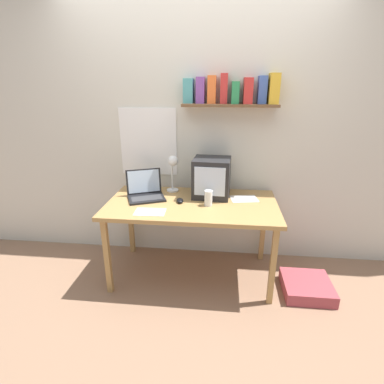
{
  "coord_description": "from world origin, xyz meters",
  "views": [
    {
      "loc": [
        0.26,
        -2.43,
        1.72
      ],
      "look_at": [
        0.0,
        0.0,
        0.83
      ],
      "focal_mm": 28.0,
      "sensor_mm": 36.0,
      "label": 1
    }
  ],
  "objects_px": {
    "floor_cushion": "(307,287)",
    "desk_lamp": "(173,167)",
    "crt_monitor": "(212,178)",
    "corner_desk": "(192,209)",
    "computer_mouse": "(180,201)",
    "laptop": "(145,191)",
    "open_notebook": "(244,199)",
    "juice_glass": "(208,199)",
    "loose_paper_near_monitor": "(150,212)"
  },
  "relations": [
    {
      "from": "corner_desk",
      "to": "loose_paper_near_monitor",
      "type": "xyz_separation_m",
      "value": [
        -0.32,
        -0.24,
        0.06
      ]
    },
    {
      "from": "floor_cushion",
      "to": "computer_mouse",
      "type": "bearing_deg",
      "value": 171.73
    },
    {
      "from": "laptop",
      "to": "loose_paper_near_monitor",
      "type": "distance_m",
      "value": 0.36
    },
    {
      "from": "desk_lamp",
      "to": "crt_monitor",
      "type": "bearing_deg",
      "value": -30.99
    },
    {
      "from": "laptop",
      "to": "desk_lamp",
      "type": "relative_size",
      "value": 1.1
    },
    {
      "from": "computer_mouse",
      "to": "crt_monitor",
      "type": "bearing_deg",
      "value": 35.2
    },
    {
      "from": "open_notebook",
      "to": "floor_cushion",
      "type": "bearing_deg",
      "value": -28.3
    },
    {
      "from": "desk_lamp",
      "to": "open_notebook",
      "type": "bearing_deg",
      "value": -31.02
    },
    {
      "from": "desk_lamp",
      "to": "floor_cushion",
      "type": "bearing_deg",
      "value": -40.22
    },
    {
      "from": "juice_glass",
      "to": "open_notebook",
      "type": "bearing_deg",
      "value": 30.05
    },
    {
      "from": "corner_desk",
      "to": "laptop",
      "type": "xyz_separation_m",
      "value": [
        -0.44,
        0.09,
        0.12
      ]
    },
    {
      "from": "laptop",
      "to": "computer_mouse",
      "type": "xyz_separation_m",
      "value": [
        0.33,
        -0.09,
        -0.05
      ]
    },
    {
      "from": "desk_lamp",
      "to": "floor_cushion",
      "type": "xyz_separation_m",
      "value": [
        1.23,
        -0.41,
        -0.93
      ]
    },
    {
      "from": "juice_glass",
      "to": "desk_lamp",
      "type": "bearing_deg",
      "value": 140.28
    },
    {
      "from": "laptop",
      "to": "loose_paper_near_monitor",
      "type": "xyz_separation_m",
      "value": [
        0.12,
        -0.33,
        -0.06
      ]
    },
    {
      "from": "juice_glass",
      "to": "open_notebook",
      "type": "relative_size",
      "value": 0.5
    },
    {
      "from": "computer_mouse",
      "to": "floor_cushion",
      "type": "distance_m",
      "value": 1.34
    },
    {
      "from": "computer_mouse",
      "to": "open_notebook",
      "type": "bearing_deg",
      "value": 13.77
    },
    {
      "from": "corner_desk",
      "to": "laptop",
      "type": "height_order",
      "value": "laptop"
    },
    {
      "from": "crt_monitor",
      "to": "laptop",
      "type": "distance_m",
      "value": 0.62
    },
    {
      "from": "juice_glass",
      "to": "loose_paper_near_monitor",
      "type": "height_order",
      "value": "juice_glass"
    },
    {
      "from": "open_notebook",
      "to": "crt_monitor",
      "type": "bearing_deg",
      "value": 170.57
    },
    {
      "from": "computer_mouse",
      "to": "corner_desk",
      "type": "bearing_deg",
      "value": 1.25
    },
    {
      "from": "crt_monitor",
      "to": "computer_mouse",
      "type": "relative_size",
      "value": 3.09
    },
    {
      "from": "open_notebook",
      "to": "loose_paper_near_monitor",
      "type": "xyz_separation_m",
      "value": [
        -0.78,
        -0.38,
        0.0
      ]
    },
    {
      "from": "open_notebook",
      "to": "floor_cushion",
      "type": "height_order",
      "value": "open_notebook"
    },
    {
      "from": "crt_monitor",
      "to": "laptop",
      "type": "xyz_separation_m",
      "value": [
        -0.6,
        -0.1,
        -0.12
      ]
    },
    {
      "from": "juice_glass",
      "to": "floor_cushion",
      "type": "xyz_separation_m",
      "value": [
        0.88,
        -0.12,
        -0.74
      ]
    },
    {
      "from": "crt_monitor",
      "to": "loose_paper_near_monitor",
      "type": "relative_size",
      "value": 1.41
    },
    {
      "from": "desk_lamp",
      "to": "computer_mouse",
      "type": "height_order",
      "value": "desk_lamp"
    },
    {
      "from": "laptop",
      "to": "open_notebook",
      "type": "xyz_separation_m",
      "value": [
        0.9,
        0.05,
        -0.06
      ]
    },
    {
      "from": "juice_glass",
      "to": "floor_cushion",
      "type": "height_order",
      "value": "juice_glass"
    },
    {
      "from": "corner_desk",
      "to": "desk_lamp",
      "type": "bearing_deg",
      "value": 129.82
    },
    {
      "from": "floor_cushion",
      "to": "juice_glass",
      "type": "bearing_deg",
      "value": 172.12
    },
    {
      "from": "crt_monitor",
      "to": "floor_cushion",
      "type": "relative_size",
      "value": 0.87
    },
    {
      "from": "computer_mouse",
      "to": "floor_cushion",
      "type": "bearing_deg",
      "value": -8.27
    },
    {
      "from": "crt_monitor",
      "to": "computer_mouse",
      "type": "xyz_separation_m",
      "value": [
        -0.27,
        -0.19,
        -0.16
      ]
    },
    {
      "from": "corner_desk",
      "to": "loose_paper_near_monitor",
      "type": "height_order",
      "value": "loose_paper_near_monitor"
    },
    {
      "from": "crt_monitor",
      "to": "loose_paper_near_monitor",
      "type": "distance_m",
      "value": 0.67
    },
    {
      "from": "juice_glass",
      "to": "crt_monitor",
      "type": "bearing_deg",
      "value": 86.34
    },
    {
      "from": "crt_monitor",
      "to": "open_notebook",
      "type": "bearing_deg",
      "value": -5.51
    },
    {
      "from": "corner_desk",
      "to": "juice_glass",
      "type": "xyz_separation_m",
      "value": [
        0.15,
        -0.05,
        0.12
      ]
    },
    {
      "from": "floor_cushion",
      "to": "desk_lamp",
      "type": "bearing_deg",
      "value": 161.41
    },
    {
      "from": "laptop",
      "to": "computer_mouse",
      "type": "distance_m",
      "value": 0.35
    },
    {
      "from": "crt_monitor",
      "to": "loose_paper_near_monitor",
      "type": "bearing_deg",
      "value": -134.25
    },
    {
      "from": "laptop",
      "to": "desk_lamp",
      "type": "xyz_separation_m",
      "value": [
        0.23,
        0.16,
        0.19
      ]
    },
    {
      "from": "corner_desk",
      "to": "desk_lamp",
      "type": "xyz_separation_m",
      "value": [
        -0.21,
        0.25,
        0.31
      ]
    },
    {
      "from": "corner_desk",
      "to": "loose_paper_near_monitor",
      "type": "distance_m",
      "value": 0.41
    },
    {
      "from": "crt_monitor",
      "to": "desk_lamp",
      "type": "height_order",
      "value": "desk_lamp"
    },
    {
      "from": "open_notebook",
      "to": "computer_mouse",
      "type": "bearing_deg",
      "value": -166.23
    }
  ]
}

